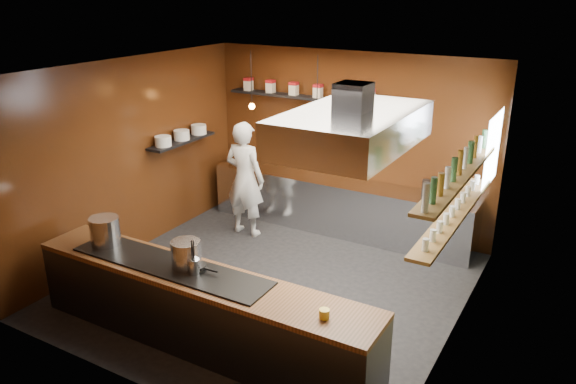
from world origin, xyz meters
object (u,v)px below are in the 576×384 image
Objects in this scene: stockpot_large at (105,231)px; stockpot_small at (186,254)px; extractor_hood at (352,128)px; espresso_machine at (451,190)px; chef at (245,179)px.

stockpot_small is (1.26, 0.03, -0.02)m from stockpot_large.
extractor_hood is 2.34m from stockpot_small.
extractor_hood reaches higher than espresso_machine.
stockpot_small is 0.89× the size of espresso_machine.
stockpot_large is 0.95× the size of espresso_machine.
extractor_hood is at bearing -105.85° from espresso_machine.
chef is at bearing 87.30° from stockpot_large.
chef is (-2.61, 1.71, -1.54)m from extractor_hood.
extractor_hood is 5.48× the size of stockpot_large.
stockpot_large is 4.98m from espresso_machine.
stockpot_large is at bearing -156.88° from extractor_hood.
stockpot_large is at bearing 86.81° from chef.
chef is at bearing 111.52° from stockpot_small.
stockpot_small is 0.18× the size of chef.
extractor_hood is 1.03× the size of chef.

